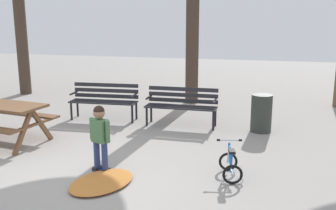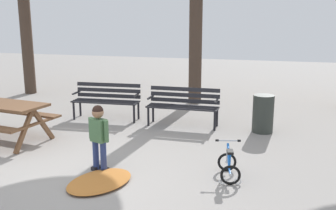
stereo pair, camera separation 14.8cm
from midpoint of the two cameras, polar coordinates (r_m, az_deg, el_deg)
The scene contains 8 objects.
ground at distance 6.04m, azimuth -12.97°, elevation -10.70°, with size 36.00×36.00×0.00m, color gray.
picnic_table at distance 8.13m, azimuth -22.95°, elevation -0.92°, with size 1.96×1.56×0.79m.
park_bench_far_left at distance 9.30m, azimuth -8.61°, elevation 1.05°, with size 1.63×0.58×0.85m.
park_bench_left at distance 8.63m, azimuth 2.80°, elevation 0.27°, with size 1.61×0.50×0.85m.
child_standing at distance 6.07m, azimuth -9.57°, elevation -4.10°, with size 0.39×0.24×1.07m.
kids_bicycle at distance 5.96m, azimuth 9.73°, elevation -8.81°, with size 0.47×0.61×0.54m.
leaf_pile at distance 5.82m, azimuth -9.37°, elevation -11.08°, with size 1.09×0.76×0.07m, color #B26B2D.
trash_bin at distance 8.38m, azimuth 14.41°, elevation -1.26°, with size 0.44×0.44×0.80m, color #2D332D.
Camera 2 is at (2.88, -4.78, 2.37)m, focal length 41.08 mm.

